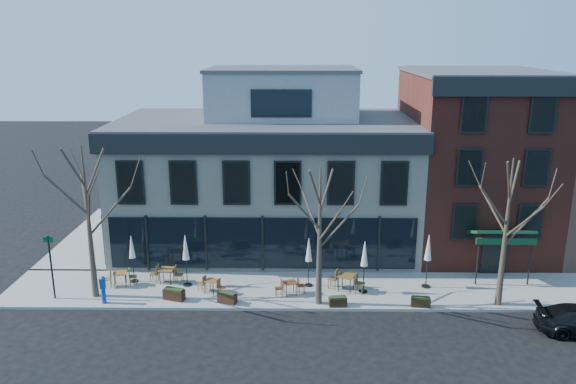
{
  "coord_description": "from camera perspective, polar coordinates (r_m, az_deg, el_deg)",
  "views": [
    {
      "loc": [
        1.77,
        -29.63,
        13.07
      ],
      "look_at": [
        1.39,
        2.0,
        4.32
      ],
      "focal_mm": 35.0,
      "sensor_mm": 36.0,
      "label": 1
    }
  ],
  "objects": [
    {
      "name": "cafe_set_2",
      "position": [
        29.95,
        -7.77,
        -9.33
      ],
      "size": [
        1.62,
        1.02,
        0.84
      ],
      "color": "brown",
      "rests_on": "sidewalk_front"
    },
    {
      "name": "sidewalk_side",
      "position": [
        40.1,
        -18.36,
        -4.27
      ],
      "size": [
        4.5,
        12.0,
        0.15
      ],
      "primitive_type": "cube",
      "color": "gray",
      "rests_on": "ground"
    },
    {
      "name": "planter_2",
      "position": [
        28.5,
        5.08,
        -11.01
      ],
      "size": [
        0.92,
        0.44,
        0.5
      ],
      "color": "black",
      "rests_on": "sidewalk_front"
    },
    {
      "name": "cafe_set_0",
      "position": [
        31.75,
        -16.68,
        -8.3
      ],
      "size": [
        1.81,
        0.86,
        0.93
      ],
      "color": "brown",
      "rests_on": "sidewalk_front"
    },
    {
      "name": "call_box",
      "position": [
        29.91,
        -18.28,
        -9.3
      ],
      "size": [
        0.3,
        0.3,
        1.49
      ],
      "color": "#0D45AB",
      "rests_on": "sidewalk_front"
    },
    {
      "name": "cafe_set_4",
      "position": [
        30.04,
        5.94,
        -8.96
      ],
      "size": [
        2.03,
        1.26,
        1.06
      ],
      "color": "brown",
      "rests_on": "sidewalk_front"
    },
    {
      "name": "corner_building",
      "position": [
        35.73,
        -2.06,
        1.94
      ],
      "size": [
        18.39,
        10.39,
        11.1
      ],
      "color": "beige",
      "rests_on": "ground"
    },
    {
      "name": "tree_corner",
      "position": [
        29.69,
        -19.59,
        -2.75
      ],
      "size": [
        3.93,
        3.98,
        7.92
      ],
      "color": "#382B21",
      "rests_on": "sidewalk_front"
    },
    {
      "name": "planter_1",
      "position": [
        28.89,
        -6.19,
        -10.6
      ],
      "size": [
        1.05,
        0.75,
        0.55
      ],
      "color": "#321C10",
      "rests_on": "sidewalk_front"
    },
    {
      "name": "umbrella_0",
      "position": [
        31.56,
        -15.58,
        -5.65
      ],
      "size": [
        0.42,
        0.42,
        2.64
      ],
      "color": "black",
      "rests_on": "sidewalk_front"
    },
    {
      "name": "planter_3",
      "position": [
        29.1,
        13.33,
        -10.78
      ],
      "size": [
        0.97,
        0.49,
        0.52
      ],
      "color": "#301F10",
      "rests_on": "sidewalk_front"
    },
    {
      "name": "sign_pole",
      "position": [
        30.89,
        -22.94,
        -6.68
      ],
      "size": [
        0.5,
        0.1,
        3.4
      ],
      "color": "black",
      "rests_on": "sidewalk_front"
    },
    {
      "name": "tree_mid",
      "position": [
        27.38,
        3.25,
        -4.37
      ],
      "size": [
        3.5,
        3.55,
        7.04
      ],
      "color": "#382B21",
      "rests_on": "sidewalk_front"
    },
    {
      "name": "sidewalk_front",
      "position": [
        30.43,
        3.45,
        -9.84
      ],
      "size": [
        33.5,
        4.7,
        0.15
      ],
      "primitive_type": "cube",
      "color": "gray",
      "rests_on": "ground"
    },
    {
      "name": "cafe_set_1",
      "position": [
        31.51,
        -12.23,
        -8.13
      ],
      "size": [
        1.86,
        0.79,
        0.97
      ],
      "color": "brown",
      "rests_on": "sidewalk_front"
    },
    {
      "name": "ground",
      "position": [
        32.43,
        -2.53,
        -8.32
      ],
      "size": [
        120.0,
        120.0,
        0.0
      ],
      "primitive_type": "plane",
      "color": "black",
      "rests_on": "ground"
    },
    {
      "name": "cafe_set_3",
      "position": [
        29.49,
        0.21,
        -9.58
      ],
      "size": [
        1.66,
        0.84,
        0.85
      ],
      "color": "brown",
      "rests_on": "sidewalk_front"
    },
    {
      "name": "umbrella_1",
      "position": [
        30.37,
        -10.36,
        -5.84
      ],
      "size": [
        0.46,
        0.46,
        2.86
      ],
      "color": "black",
      "rests_on": "sidewalk_front"
    },
    {
      "name": "red_brick_building",
      "position": [
        37.14,
        18.29,
        3.13
      ],
      "size": [
        8.2,
        11.78,
        11.18
      ],
      "color": "maroon",
      "rests_on": "ground"
    },
    {
      "name": "umbrella_2",
      "position": [
        29.9,
        2.13,
        -6.15
      ],
      "size": [
        0.43,
        0.43,
        2.71
      ],
      "color": "black",
      "rests_on": "sidewalk_front"
    },
    {
      "name": "tree_right",
      "position": [
        29.13,
        21.27,
        -3.73
      ],
      "size": [
        3.72,
        3.77,
        7.48
      ],
      "color": "#382B21",
      "rests_on": "sidewalk_front"
    },
    {
      "name": "umbrella_3",
      "position": [
        29.38,
        7.77,
        -6.52
      ],
      "size": [
        0.45,
        0.45,
        2.82
      ],
      "color": "black",
      "rests_on": "sidewalk_front"
    },
    {
      "name": "planter_0",
      "position": [
        29.58,
        -11.5,
        -10.12
      ],
      "size": [
        1.17,
        0.75,
        0.61
      ],
      "color": "black",
      "rests_on": "sidewalk_front"
    },
    {
      "name": "umbrella_4",
      "position": [
        30.57,
        14.06,
        -5.79
      ],
      "size": [
        0.47,
        0.47,
        2.95
      ],
      "color": "black",
      "rests_on": "sidewalk_front"
    }
  ]
}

